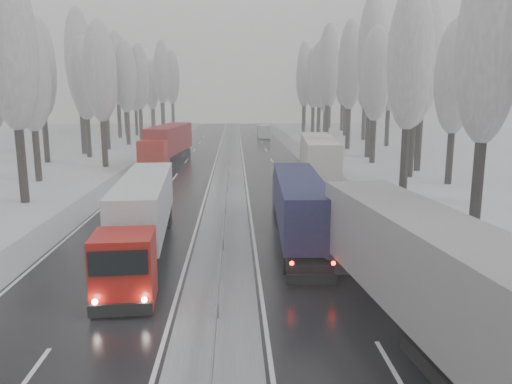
{
  "coord_description": "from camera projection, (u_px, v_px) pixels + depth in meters",
  "views": [
    {
      "loc": [
        0.68,
        -12.83,
        7.93
      ],
      "look_at": [
        1.93,
        16.59,
        2.2
      ],
      "focal_mm": 35.0,
      "sensor_mm": 36.0,
      "label": 1
    }
  ],
  "objects": [
    {
      "name": "tree_77",
      "position": [
        151.0,
        90.0,
        122.02
      ],
      "size": [
        3.6,
        3.6,
        14.32
      ],
      "color": "black",
      "rests_on": "ground"
    },
    {
      "name": "tree_68",
      "position": [
        126.0,
        77.0,
        79.1
      ],
      "size": [
        3.6,
        3.6,
        16.65
      ],
      "color": "black",
      "rests_on": "ground"
    },
    {
      "name": "median_guardrail",
      "position": [
        227.0,
        181.0,
        43.36
      ],
      "size": [
        0.12,
        200.0,
        0.76
      ],
      "color": "slate",
      "rests_on": "ground"
    },
    {
      "name": "tree_30",
      "position": [
        320.0,
        76.0,
        92.68
      ],
      "size": [
        3.6,
        3.6,
        17.86
      ],
      "color": "black",
      "rests_on": "ground"
    },
    {
      "name": "tree_22",
      "position": [
        376.0,
        75.0,
        57.54
      ],
      "size": [
        3.6,
        3.6,
        15.86
      ],
      "color": "black",
      "rests_on": "ground"
    },
    {
      "name": "truck_blue_box",
      "position": [
        297.0,
        201.0,
        27.7
      ],
      "size": [
        2.82,
        14.33,
        3.65
      ],
      "rotation": [
        0.0,
        0.0,
        -0.04
      ],
      "color": "#1A2141",
      "rests_on": "ground"
    },
    {
      "name": "carriageway_right",
      "position": [
        287.0,
        187.0,
        43.7
      ],
      "size": [
        7.5,
        200.0,
        0.03
      ],
      "primitive_type": "cube",
      "color": "black",
      "rests_on": "ground"
    },
    {
      "name": "tree_58",
      "position": [
        12.0,
        50.0,
        35.4
      ],
      "size": [
        3.6,
        3.6,
        17.21
      ],
      "color": "black",
      "rests_on": "ground"
    },
    {
      "name": "tree_76",
      "position": [
        172.0,
        78.0,
        117.82
      ],
      "size": [
        3.6,
        3.6,
        18.55
      ],
      "color": "black",
      "rests_on": "ground"
    },
    {
      "name": "tree_38",
      "position": [
        305.0,
        81.0,
        127.11
      ],
      "size": [
        3.6,
        3.6,
        17.97
      ],
      "color": "black",
      "rests_on": "ground"
    },
    {
      "name": "tree_73",
      "position": [
        124.0,
        79.0,
        101.78
      ],
      "size": [
        3.6,
        3.6,
        17.22
      ],
      "color": "black",
      "rests_on": "ground"
    },
    {
      "name": "truck_cream_box",
      "position": [
        318.0,
        156.0,
        45.21
      ],
      "size": [
        4.1,
        16.74,
        4.26
      ],
      "rotation": [
        0.0,
        0.0,
        -0.09
      ],
      "color": "#A39C90",
      "rests_on": "ground"
    },
    {
      "name": "tree_29",
      "position": [
        366.0,
        73.0,
        87.32
      ],
      "size": [
        3.6,
        3.6,
        18.11
      ],
      "color": "black",
      "rests_on": "ground"
    },
    {
      "name": "tree_36",
      "position": [
        304.0,
        73.0,
        116.4
      ],
      "size": [
        3.6,
        3.6,
        20.23
      ],
      "color": "black",
      "rests_on": "ground"
    },
    {
      "name": "tree_78",
      "position": [
        161.0,
        76.0,
        124.01
      ],
      "size": [
        3.6,
        3.6,
        19.55
      ],
      "color": "black",
      "rests_on": "ground"
    },
    {
      "name": "tree_37",
      "position": [
        330.0,
        84.0,
        121.09
      ],
      "size": [
        3.6,
        3.6,
        16.37
      ],
      "color": "black",
      "rests_on": "ground"
    },
    {
      "name": "tree_28",
      "position": [
        328.0,
        66.0,
        82.9
      ],
      "size": [
        3.6,
        3.6,
        19.62
      ],
      "color": "black",
      "rests_on": "ground"
    },
    {
      "name": "truck_grey_tarp",
      "position": [
        413.0,
        263.0,
        16.38
      ],
      "size": [
        4.39,
        16.85,
        4.28
      ],
      "rotation": [
        0.0,
        0.0,
        0.11
      ],
      "color": "#444449",
      "rests_on": "ground"
    },
    {
      "name": "tree_20",
      "position": [
        415.0,
        71.0,
        47.36
      ],
      "size": [
        3.6,
        3.6,
        15.71
      ],
      "color": "black",
      "rests_on": "ground"
    },
    {
      "name": "tree_69",
      "position": [
        101.0,
        67.0,
        82.49
      ],
      "size": [
        3.6,
        3.6,
        19.35
      ],
      "color": "black",
      "rests_on": "ground"
    },
    {
      "name": "tree_16",
      "position": [
        489.0,
        46.0,
        28.02
      ],
      "size": [
        3.6,
        3.6,
        16.53
      ],
      "color": "black",
      "rests_on": "ground"
    },
    {
      "name": "tree_60",
      "position": [
        30.0,
        76.0,
        45.03
      ],
      "size": [
        3.6,
        3.6,
        14.84
      ],
      "color": "black",
      "rests_on": "ground"
    },
    {
      "name": "tree_34",
      "position": [
        304.0,
        79.0,
        107.01
      ],
      "size": [
        3.6,
        3.6,
        17.63
      ],
      "color": "black",
      "rests_on": "ground"
    },
    {
      "name": "ground",
      "position": [
        213.0,
        381.0,
        14.07
      ],
      "size": [
        260.0,
        260.0,
        0.0
      ],
      "primitive_type": "plane",
      "color": "silver",
      "rests_on": "ground"
    },
    {
      "name": "tree_33",
      "position": [
        325.0,
        89.0,
        104.54
      ],
      "size": [
        3.6,
        3.6,
        14.33
      ],
      "color": "black",
      "rests_on": "ground"
    },
    {
      "name": "tree_26",
      "position": [
        350.0,
        66.0,
        72.58
      ],
      "size": [
        3.6,
        3.6,
        18.78
      ],
      "color": "black",
      "rests_on": "ground"
    },
    {
      "name": "tree_27",
      "position": [
        390.0,
        73.0,
        76.94
      ],
      "size": [
        3.6,
        3.6,
        17.62
      ],
      "color": "black",
      "rests_on": "ground"
    },
    {
      "name": "tree_18",
      "position": [
        410.0,
        59.0,
        39.14
      ],
      "size": [
        3.6,
        3.6,
        16.58
      ],
      "color": "black",
      "rests_on": "ground"
    },
    {
      "name": "truck_red_red",
      "position": [
        168.0,
        142.0,
        57.5
      ],
      "size": [
        4.24,
        17.48,
        4.45
      ],
      "rotation": [
        0.0,
        0.0,
        -0.09
      ],
      "color": "#A31209",
      "rests_on": "ground"
    },
    {
      "name": "tree_64",
      "position": [
        85.0,
        79.0,
        63.1
      ],
      "size": [
        3.6,
        3.6,
        15.42
      ],
      "color": "black",
      "rests_on": "ground"
    },
    {
      "name": "tree_66",
      "position": [
        105.0,
        82.0,
        72.57
      ],
      "size": [
        3.6,
        3.6,
        15.23
      ],
      "color": "black",
      "rests_on": "ground"
    },
    {
      "name": "carriageway_left",
      "position": [
        167.0,
        188.0,
        43.26
      ],
      "size": [
        7.5,
        200.0,
        0.03
      ],
      "primitive_type": "cube",
      "color": "black",
      "rests_on": "ground"
    },
    {
      "name": "tree_24",
      "position": [
        372.0,
        52.0,
        62.33
      ],
      "size": [
        3.6,
        3.6,
        20.49
      ],
      "color": "black",
      "rests_on": "ground"
    },
    {
      "name": "truck_red_white",
      "position": [
        143.0,
        211.0,
        25.26
      ],
      "size": [
        3.28,
        14.53,
        3.7
      ],
      "rotation": [
        0.0,
        0.0,
        0.07
      ],
      "color": "#A00F08",
      "rests_on": "ground"
    },
    {
      "name": "tree_75",
      "position": [
        124.0,
        77.0,
        112.1
      ],
      "size": [
        3.6,
        3.6,
        18.6
      ],
      "color": "black",
      "rests_on": "ground"
    },
    {
      "name": "shoulder_left",
      "position": [
        109.0,
        188.0,
        43.06
      ],
      "size": [
        2.4,
        200.0,
        0.04
      ],
      "primitive_type": "cube",
      "color": "#AAAEB2",
      "rests_on": "ground"
    },
    {
      "name": "tree_71",
      "position": [
        117.0,
        69.0,
        92.36
      ],
      "size": [
        3.6,
        3.6,
        19.61
      ],
      "color": "black",
      "rests_on": "ground"
    },
    {
      "name": "tree_74",
      "position": [
        162.0,
        73.0,
        108.43
      ],
      "size": [
        3.6,
        3.6,
        19.68
      ],
      "color": "black",
      "rests_on": "ground"
    },
    {
      "name": "tree_21",
      "position": [
        424.0,
        55.0,
        51.02
      ],
      "size": [
        3.6,
        3.6,
        18.62
      ],
      "color": "black",
      "rests_on": "ground"
    },
    {
      "name": "median_slush",
      "position": [
        227.0,
        187.0,
        43.48
      ],
      "size": [
        3.0,
        200.0,
        0.04
      ],
      "primitive_type": "cube",
      "color": "#AAAEB2",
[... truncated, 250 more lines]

